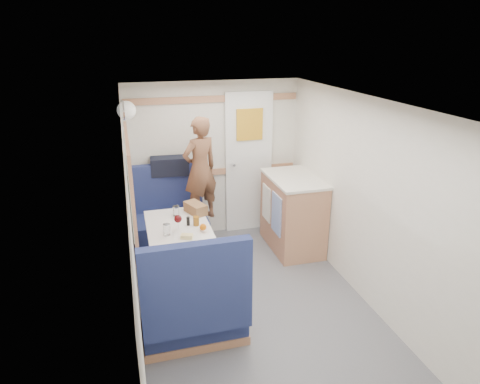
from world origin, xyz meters
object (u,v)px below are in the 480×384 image
object	(u,v)px
person	(200,169)
pepper_grinder	(188,221)
cheese_block	(187,236)
orange_fruit	(203,227)
dinette_table	(179,239)
dome_light	(126,110)
tray	(188,237)
galley_counter	(293,212)
beer_glass	(196,221)
bread_loaf	(196,208)
bench_far	(170,228)
tumbler_right	(176,211)
duffel_bag	(170,166)
tumbler_left	(167,230)
wine_glass	(178,220)
bench_near	(194,311)

from	to	relation	value
person	pepper_grinder	bearing A→B (deg)	46.54
person	cheese_block	bearing A→B (deg)	49.05
orange_fruit	cheese_block	size ratio (longest dim) A/B	0.61
dinette_table	dome_light	xyz separation A→B (m)	(-0.39, 0.85, 1.18)
tray	orange_fruit	bearing A→B (deg)	26.88
galley_counter	beer_glass	distance (m)	1.45
bread_loaf	bench_far	bearing A→B (deg)	110.41
bench_far	cheese_block	size ratio (longest dim) A/B	9.52
dome_light	person	distance (m)	1.03
tumbler_right	bread_loaf	xyz separation A→B (m)	(0.21, 0.01, 0.00)
duffel_bag	tumbler_left	distance (m)	1.35
galley_counter	tumbler_left	bearing A→B (deg)	-155.04
dinette_table	wine_glass	distance (m)	0.31
cheese_block	tumbler_left	distance (m)	0.23
bench_far	tumbler_left	distance (m)	1.17
wine_glass	duffel_bag	bearing A→B (deg)	86.58
tray	tumbler_left	xyz separation A→B (m)	(-0.18, 0.11, 0.05)
bench_far	tumbler_right	distance (m)	0.78
tray	wine_glass	bearing A→B (deg)	111.33
cheese_block	pepper_grinder	size ratio (longest dim) A/B	1.23
orange_fruit	pepper_grinder	xyz separation A→B (m)	(-0.11, 0.19, -0.01)
tumbler_left	pepper_grinder	world-z (taller)	tumbler_left
person	beer_glass	world-z (taller)	person
tumbler_left	duffel_bag	bearing A→B (deg)	81.69
tray	wine_glass	distance (m)	0.21
dome_light	duffel_bag	bearing A→B (deg)	30.83
pepper_grinder	bench_near	bearing A→B (deg)	-96.84
tumbler_left	bread_loaf	size ratio (longest dim) A/B	0.42
cheese_block	person	bearing A→B (deg)	72.80
bench_near	tumbler_left	bearing A→B (deg)	100.92
dinette_table	pepper_grinder	distance (m)	0.22
person	tumbler_left	world-z (taller)	person
cheese_block	tumbler_right	xyz separation A→B (m)	(-0.02, 0.59, 0.02)
orange_fruit	dinette_table	bearing A→B (deg)	134.06
galley_counter	duffel_bag	world-z (taller)	duffel_bag
dome_light	bread_loaf	bearing A→B (deg)	-43.82
orange_fruit	dome_light	bearing A→B (deg)	119.43
tray	duffel_bag	bearing A→B (deg)	89.57
dome_light	wine_glass	world-z (taller)	dome_light
tray	orange_fruit	size ratio (longest dim) A/B	5.04
dome_light	galley_counter	xyz separation A→B (m)	(1.86, -0.30, -1.28)
person	orange_fruit	size ratio (longest dim) A/B	18.11
bread_loaf	dome_light	bearing A→B (deg)	136.18
cheese_block	pepper_grinder	world-z (taller)	pepper_grinder
galley_counter	tumbler_right	size ratio (longest dim) A/B	8.35
orange_fruit	pepper_grinder	world-z (taller)	pepper_grinder
dome_light	beer_glass	size ratio (longest dim) A/B	2.11
dinette_table	dome_light	distance (m)	1.51
bench_far	orange_fruit	world-z (taller)	bench_far
wine_glass	dinette_table	bearing A→B (deg)	84.71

